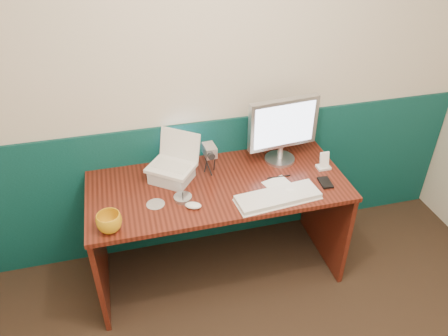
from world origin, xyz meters
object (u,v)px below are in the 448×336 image
object	(u,v)px
monitor	(282,130)
camcorder	(210,158)
laptop	(170,154)
keyboard	(278,197)
desk	(218,229)
mug	(109,222)

from	to	relation	value
monitor	camcorder	world-z (taller)	monitor
laptop	camcorder	xyz separation A→B (m)	(0.25, 0.02, -0.09)
camcorder	keyboard	bearing A→B (deg)	-53.41
desk	laptop	world-z (taller)	laptop
camcorder	desk	bearing A→B (deg)	-86.50
camcorder	monitor	bearing A→B (deg)	-1.26
desk	monitor	distance (m)	0.78
mug	camcorder	bearing A→B (deg)	31.83
mug	keyboard	bearing A→B (deg)	1.57
mug	camcorder	world-z (taller)	camcorder
laptop	keyboard	world-z (taller)	laptop
keyboard	camcorder	bearing A→B (deg)	125.57
laptop	camcorder	world-z (taller)	laptop
monitor	mug	distance (m)	1.22
monitor	camcorder	xyz separation A→B (m)	(-0.49, -0.03, -0.12)
monitor	keyboard	distance (m)	0.48
desk	laptop	size ratio (longest dim) A/B	5.91
desk	laptop	distance (m)	0.64
laptop	monitor	bearing A→B (deg)	40.89
desk	mug	size ratio (longest dim) A/B	11.68
mug	camcorder	xyz separation A→B (m)	(0.64, 0.40, 0.05)
keyboard	mug	xyz separation A→B (m)	(-0.97, -0.03, 0.04)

